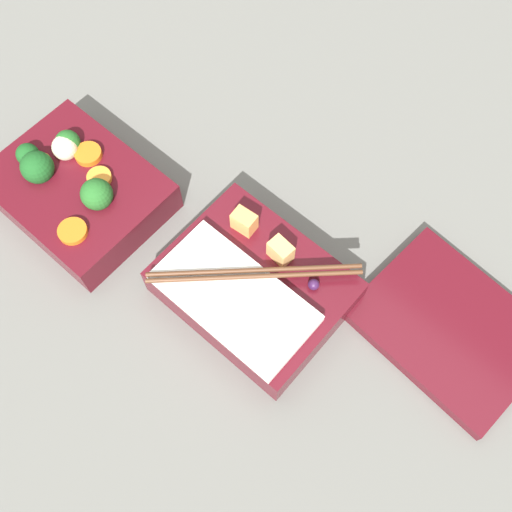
# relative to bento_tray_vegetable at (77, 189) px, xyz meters

# --- Properties ---
(ground_plane) EXTENTS (3.00, 3.00, 0.00)m
(ground_plane) POSITION_rel_bento_tray_vegetable_xyz_m (0.13, 0.02, -0.03)
(ground_plane) COLOR slate
(bento_tray_vegetable) EXTENTS (0.19, 0.15, 0.07)m
(bento_tray_vegetable) POSITION_rel_bento_tray_vegetable_xyz_m (0.00, 0.00, 0.00)
(bento_tray_vegetable) COLOR #510F19
(bento_tray_vegetable) RESTS_ON ground_plane
(bento_tray_rice) EXTENTS (0.19, 0.16, 0.07)m
(bento_tray_rice) POSITION_rel_bento_tray_vegetable_xyz_m (0.24, 0.04, 0.00)
(bento_tray_rice) COLOR #510F19
(bento_tray_rice) RESTS_ON ground_plane
(bento_lid) EXTENTS (0.20, 0.16, 0.02)m
(bento_lid) POSITION_rel_bento_tray_vegetable_xyz_m (0.42, 0.15, -0.02)
(bento_lid) COLOR #510F19
(bento_lid) RESTS_ON ground_plane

